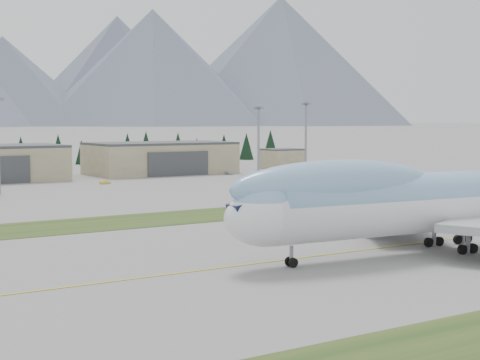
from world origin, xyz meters
TOP-DOWN VIEW (x-y plane):
  - ground at (0.00, 0.00)m, footprint 7000.00×7000.00m
  - grass_strip_far at (0.00, 45.00)m, footprint 400.00×18.00m
  - taxiway_line_main at (0.00, 0.00)m, footprint 400.00×0.40m
  - boeing_747_freighter at (14.05, -6.56)m, footprint 82.84×71.20m
  - hangar_right at (45.00, 149.90)m, footprint 48.00×26.60m
  - control_shed at (95.00, 148.00)m, footprint 14.00×12.00m
  - floodlight_masts at (-8.22, 109.15)m, footprint 170.62×7.70m
  - service_vehicle_b at (13.04, 121.13)m, footprint 3.59×1.91m
  - service_vehicle_c at (62.34, 133.61)m, footprint 1.81×3.77m

SIDE VIEW (x-z plane):
  - ground at x=0.00m, z-range 0.00..0.00m
  - grass_strip_far at x=0.00m, z-range -0.04..0.04m
  - taxiway_line_main at x=0.00m, z-range -0.01..0.01m
  - service_vehicle_b at x=13.04m, z-range -0.56..0.56m
  - service_vehicle_c at x=62.34m, z-range -0.53..0.53m
  - control_shed at x=95.00m, z-range 0.00..7.60m
  - hangar_right at x=45.00m, z-range -0.01..10.79m
  - boeing_747_freighter at x=14.05m, z-range -3.71..18.09m
  - floodlight_masts at x=-8.22m, z-range 4.07..29.04m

